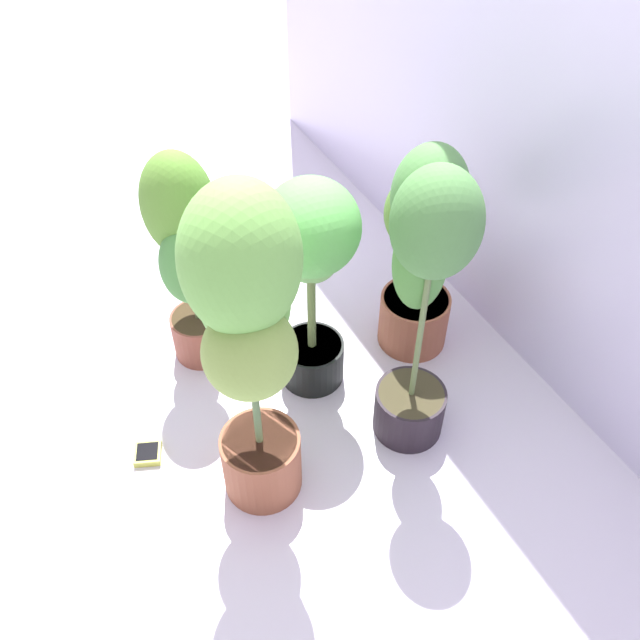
# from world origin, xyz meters

# --- Properties ---
(ground_plane) EXTENTS (8.00, 8.00, 0.00)m
(ground_plane) POSITION_xyz_m (0.00, 0.00, 0.00)
(ground_plane) COLOR silver
(ground_plane) RESTS_ON ground
(mylar_back_wall) EXTENTS (3.20, 0.01, 2.00)m
(mylar_back_wall) POSITION_xyz_m (0.00, 0.86, 1.00)
(mylar_back_wall) COLOR silver
(mylar_back_wall) RESTS_ON ground
(potted_plant_front_right) EXTENTS (0.42, 0.37, 1.05)m
(potted_plant_front_right) POSITION_xyz_m (0.28, -0.15, 0.64)
(potted_plant_front_right) COLOR #955337
(potted_plant_front_right) RESTS_ON ground
(potted_plant_front_left) EXTENTS (0.38, 0.30, 0.79)m
(potted_plant_front_left) POSITION_xyz_m (-0.28, -0.12, 0.47)
(potted_plant_front_left) COLOR brown
(potted_plant_front_left) RESTS_ON ground
(potted_plant_center) EXTENTS (0.34, 0.32, 0.77)m
(potted_plant_center) POSITION_xyz_m (-0.02, 0.17, 0.49)
(potted_plant_center) COLOR black
(potted_plant_center) RESTS_ON ground
(potted_plant_back_center) EXTENTS (0.38, 0.34, 0.78)m
(potted_plant_back_center) POSITION_xyz_m (-0.02, 0.56, 0.44)
(potted_plant_back_center) COLOR #99543A
(potted_plant_back_center) RESTS_ON ground
(potted_plant_back_right) EXTENTS (0.32, 0.31, 0.95)m
(potted_plant_back_right) POSITION_xyz_m (0.30, 0.34, 0.56)
(potted_plant_back_right) COLOR black
(potted_plant_back_right) RESTS_ON ground
(hygrometer_box) EXTENTS (0.10, 0.10, 0.03)m
(hygrometer_box) POSITION_xyz_m (0.05, -0.42, 0.01)
(hygrometer_box) COLOR #C4CA48
(hygrometer_box) RESTS_ON ground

